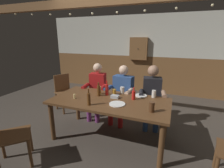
{
  "coord_description": "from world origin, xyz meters",
  "views": [
    {
      "loc": [
        0.99,
        -2.57,
        1.79
      ],
      "look_at": [
        0.0,
        -0.0,
        0.99
      ],
      "focal_mm": 26.39,
      "sensor_mm": 36.0,
      "label": 1
    }
  ],
  "objects_px": {
    "pint_glass_4": "(114,92)",
    "bottle_0": "(89,99)",
    "bottle_1": "(107,89)",
    "bottle_2": "(99,90)",
    "bottle_3": "(134,95)",
    "dining_table": "(110,105)",
    "pint_glass_3": "(122,90)",
    "condiment_caddy": "(115,97)",
    "person_0": "(97,89)",
    "pint_glass_1": "(99,90)",
    "wall_dart_cabinet": "(138,49)",
    "plate_1": "(117,104)",
    "plate_0": "(141,95)",
    "chair_empty_far_end": "(6,135)",
    "chair_empty_near_left": "(65,91)",
    "person_2": "(152,94)",
    "table_candle": "(75,96)",
    "person_1": "(122,92)",
    "pint_glass_0": "(152,107)",
    "pint_glass_2": "(154,94)"
  },
  "relations": [
    {
      "from": "dining_table",
      "to": "condiment_caddy",
      "type": "bearing_deg",
      "value": 65.72
    },
    {
      "from": "bottle_2",
      "to": "plate_1",
      "type": "bearing_deg",
      "value": -29.73
    },
    {
      "from": "pint_glass_1",
      "to": "bottle_2",
      "type": "bearing_deg",
      "value": -70.24
    },
    {
      "from": "person_1",
      "to": "pint_glass_1",
      "type": "height_order",
      "value": "person_1"
    },
    {
      "from": "wall_dart_cabinet",
      "to": "chair_empty_far_end",
      "type": "bearing_deg",
      "value": -103.46
    },
    {
      "from": "person_2",
      "to": "pint_glass_4",
      "type": "relative_size",
      "value": 11.51
    },
    {
      "from": "plate_1",
      "to": "bottle_2",
      "type": "bearing_deg",
      "value": 150.27
    },
    {
      "from": "dining_table",
      "to": "person_2",
      "type": "height_order",
      "value": "person_2"
    },
    {
      "from": "bottle_0",
      "to": "wall_dart_cabinet",
      "type": "relative_size",
      "value": 0.38
    },
    {
      "from": "bottle_2",
      "to": "chair_empty_far_end",
      "type": "bearing_deg",
      "value": -123.79
    },
    {
      "from": "pint_glass_3",
      "to": "person_2",
      "type": "bearing_deg",
      "value": 32.68
    },
    {
      "from": "pint_glass_1",
      "to": "wall_dart_cabinet",
      "type": "relative_size",
      "value": 0.21
    },
    {
      "from": "plate_0",
      "to": "pint_glass_3",
      "type": "distance_m",
      "value": 0.37
    },
    {
      "from": "bottle_2",
      "to": "bottle_3",
      "type": "distance_m",
      "value": 0.64
    },
    {
      "from": "chair_empty_far_end",
      "to": "plate_1",
      "type": "xyz_separation_m",
      "value": [
        1.28,
        0.98,
        0.27
      ]
    },
    {
      "from": "plate_1",
      "to": "bottle_3",
      "type": "bearing_deg",
      "value": 58.95
    },
    {
      "from": "table_candle",
      "to": "wall_dart_cabinet",
      "type": "distance_m",
      "value": 3.08
    },
    {
      "from": "pint_glass_3",
      "to": "plate_0",
      "type": "bearing_deg",
      "value": -0.48
    },
    {
      "from": "dining_table",
      "to": "pint_glass_3",
      "type": "bearing_deg",
      "value": 75.74
    },
    {
      "from": "bottle_1",
      "to": "dining_table",
      "type": "bearing_deg",
      "value": -56.68
    },
    {
      "from": "plate_0",
      "to": "pint_glass_4",
      "type": "relative_size",
      "value": 1.99
    },
    {
      "from": "pint_glass_4",
      "to": "wall_dart_cabinet",
      "type": "relative_size",
      "value": 0.16
    },
    {
      "from": "plate_0",
      "to": "bottle_1",
      "type": "distance_m",
      "value": 0.64
    },
    {
      "from": "person_2",
      "to": "bottle_3",
      "type": "height_order",
      "value": "person_2"
    },
    {
      "from": "pint_glass_1",
      "to": "pint_glass_3",
      "type": "bearing_deg",
      "value": 24.74
    },
    {
      "from": "pint_glass_3",
      "to": "condiment_caddy",
      "type": "bearing_deg",
      "value": -99.44
    },
    {
      "from": "person_0",
      "to": "bottle_0",
      "type": "relative_size",
      "value": 4.56
    },
    {
      "from": "plate_1",
      "to": "pint_glass_3",
      "type": "xyz_separation_m",
      "value": [
        -0.09,
        0.54,
        0.06
      ]
    },
    {
      "from": "bottle_2",
      "to": "dining_table",
      "type": "bearing_deg",
      "value": -23.97
    },
    {
      "from": "pint_glass_1",
      "to": "pint_glass_2",
      "type": "xyz_separation_m",
      "value": [
        0.99,
        0.19,
        -0.01
      ]
    },
    {
      "from": "bottle_3",
      "to": "pint_glass_1",
      "type": "relative_size",
      "value": 1.5
    },
    {
      "from": "dining_table",
      "to": "bottle_3",
      "type": "height_order",
      "value": "bottle_3"
    },
    {
      "from": "bottle_1",
      "to": "pint_glass_4",
      "type": "bearing_deg",
      "value": 30.41
    },
    {
      "from": "dining_table",
      "to": "pint_glass_3",
      "type": "relative_size",
      "value": 15.53
    },
    {
      "from": "bottle_1",
      "to": "person_0",
      "type": "bearing_deg",
      "value": 132.62
    },
    {
      "from": "table_candle",
      "to": "bottle_3",
      "type": "bearing_deg",
      "value": 18.64
    },
    {
      "from": "person_2",
      "to": "wall_dart_cabinet",
      "type": "xyz_separation_m",
      "value": [
        -0.76,
        2.09,
        0.73
      ]
    },
    {
      "from": "chair_empty_near_left",
      "to": "bottle_2",
      "type": "height_order",
      "value": "bottle_2"
    },
    {
      "from": "condiment_caddy",
      "to": "pint_glass_1",
      "type": "bearing_deg",
      "value": 165.42
    },
    {
      "from": "pint_glass_3",
      "to": "bottle_1",
      "type": "bearing_deg",
      "value": -142.3
    },
    {
      "from": "pint_glass_0",
      "to": "chair_empty_far_end",
      "type": "bearing_deg",
      "value": -153.55
    },
    {
      "from": "chair_empty_far_end",
      "to": "condiment_caddy",
      "type": "xyz_separation_m",
      "value": [
        1.15,
        1.25,
        0.29
      ]
    },
    {
      "from": "bottle_1",
      "to": "bottle_3",
      "type": "xyz_separation_m",
      "value": [
        0.52,
        -0.04,
        -0.03
      ]
    },
    {
      "from": "table_candle",
      "to": "condiment_caddy",
      "type": "relative_size",
      "value": 0.57
    },
    {
      "from": "person_1",
      "to": "bottle_0",
      "type": "relative_size",
      "value": 4.54
    },
    {
      "from": "dining_table",
      "to": "wall_dart_cabinet",
      "type": "bearing_deg",
      "value": 92.96
    },
    {
      "from": "pint_glass_4",
      "to": "bottle_0",
      "type": "bearing_deg",
      "value": -108.66
    },
    {
      "from": "bottle_1",
      "to": "chair_empty_far_end",
      "type": "bearing_deg",
      "value": -125.48
    },
    {
      "from": "plate_1",
      "to": "bottle_1",
      "type": "height_order",
      "value": "bottle_1"
    },
    {
      "from": "chair_empty_far_end",
      "to": "wall_dart_cabinet",
      "type": "xyz_separation_m",
      "value": [
        0.94,
        3.95,
        0.95
      ]
    }
  ]
}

